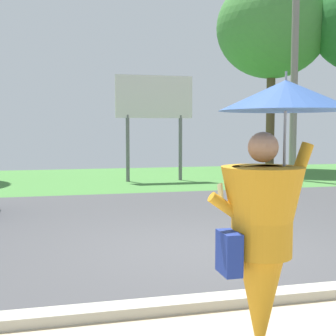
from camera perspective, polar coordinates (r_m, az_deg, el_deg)
name	(u,v)px	position (r m, az deg, el deg)	size (l,w,h in m)	color
ground_plane	(159,216)	(9.39, -1.11, -5.99)	(40.00, 22.00, 0.20)	#424244
monk_pedestrian	(267,216)	(3.39, 12.28, -5.95)	(1.06, 0.97, 2.13)	orange
utility_pole	(295,60)	(16.24, 15.60, 12.96)	(1.80, 0.24, 7.76)	gray
roadside_billboard	(154,104)	(15.22, -1.73, 7.98)	(2.60, 0.12, 3.50)	slate
tree_center_back	(272,28)	(20.21, 12.92, 16.75)	(4.61, 4.61, 8.05)	brown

